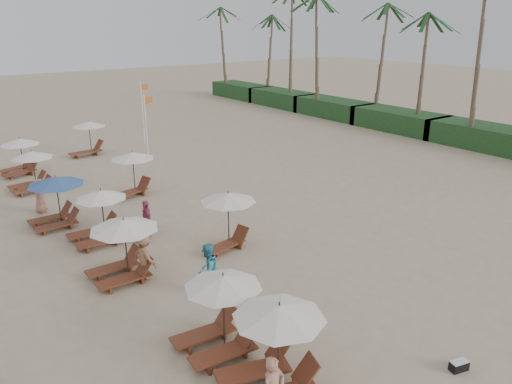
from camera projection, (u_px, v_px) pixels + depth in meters
ground at (333, 276)px, 17.67m from camera, size 160.00×160.00×0.00m
shrub_hedge at (399, 120)px, 40.78m from camera, size 3.20×53.00×1.60m
palm_row at (400, 2)px, 38.42m from camera, size 7.00×52.00×12.30m
lounger_station_0 at (272, 349)px, 11.91m from camera, size 2.62×2.36×2.29m
lounger_station_1 at (217, 314)px, 13.42m from camera, size 2.47×2.15×2.20m
lounger_station_2 at (120, 248)px, 17.16m from camera, size 2.58×2.40×2.17m
lounger_station_3 at (97, 218)px, 20.11m from camera, size 2.49×2.05×2.17m
lounger_station_4 at (54, 199)px, 21.58m from camera, size 2.54×2.41×2.23m
lounger_station_5 at (30, 171)px, 26.17m from camera, size 2.46×2.16×2.12m
lounger_station_6 at (18, 156)px, 29.02m from camera, size 2.55×2.25×2.10m
inland_station_0 at (227, 214)px, 19.44m from camera, size 2.59×2.24×2.22m
inland_station_1 at (131, 170)px, 25.41m from camera, size 2.72×2.24×2.22m
inland_station_2 at (87, 136)px, 33.07m from camera, size 2.81×2.24×2.22m
beachgoer_mid_a at (208, 270)px, 16.19m from camera, size 1.08×0.97×1.82m
beachgoer_mid_b at (145, 257)px, 17.28m from camera, size 0.87×1.20×1.67m
beachgoer_far_a at (147, 219)px, 20.65m from camera, size 0.50×0.98×1.61m
beachgoer_far_b at (40, 196)px, 23.27m from camera, size 0.63×0.87×1.65m
duffel_bag at (459, 366)px, 12.89m from camera, size 0.53×0.36×0.27m
flag_pole_near at (146, 123)px, 32.27m from camera, size 0.59×0.08×4.14m
flag_pole_far at (143, 110)px, 35.56m from camera, size 0.60×0.08×4.51m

